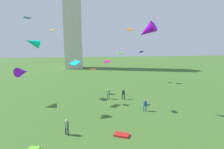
{
  "coord_description": "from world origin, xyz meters",
  "views": [
    {
      "loc": [
        -0.94,
        -9.36,
        9.48
      ],
      "look_at": [
        2.89,
        16.79,
        4.74
      ],
      "focal_mm": 27.2,
      "sensor_mm": 36.0,
      "label": 1
    }
  ],
  "objects_px": {
    "person_3": "(145,105)",
    "kite_flying_3": "(141,52)",
    "kite_flying_9": "(75,63)",
    "kite_bundle_0": "(122,135)",
    "kite_flying_0": "(52,30)",
    "kite_flying_5": "(129,29)",
    "person_2": "(108,93)",
    "kite_flying_10": "(22,72)",
    "monument_obelisk": "(72,2)",
    "kite_flying_1": "(33,42)",
    "kite_flying_6": "(120,53)",
    "person_1": "(67,126)",
    "kite_flying_8": "(147,31)",
    "kite_flying_4": "(27,18)",
    "kite_flying_7": "(93,69)",
    "person_0": "(123,94)",
    "kite_flying_2": "(107,61)"
  },
  "relations": [
    {
      "from": "kite_flying_2",
      "to": "kite_flying_5",
      "type": "bearing_deg",
      "value": -177.08
    },
    {
      "from": "person_3",
      "to": "kite_flying_3",
      "type": "bearing_deg",
      "value": -121.7
    },
    {
      "from": "kite_flying_6",
      "to": "kite_flying_10",
      "type": "bearing_deg",
      "value": -112.62
    },
    {
      "from": "kite_flying_0",
      "to": "kite_flying_9",
      "type": "relative_size",
      "value": 0.68
    },
    {
      "from": "monument_obelisk",
      "to": "kite_flying_1",
      "type": "xyz_separation_m",
      "value": [
        -1.73,
        -45.75,
        -15.54
      ]
    },
    {
      "from": "person_3",
      "to": "kite_flying_1",
      "type": "xyz_separation_m",
      "value": [
        -14.92,
        1.33,
        8.75
      ]
    },
    {
      "from": "kite_flying_0",
      "to": "kite_flying_1",
      "type": "height_order",
      "value": "kite_flying_0"
    },
    {
      "from": "kite_flying_0",
      "to": "kite_bundle_0",
      "type": "xyz_separation_m",
      "value": [
        9.85,
        -18.43,
        -12.0
      ]
    },
    {
      "from": "person_3",
      "to": "kite_flying_8",
      "type": "bearing_deg",
      "value": 38.68
    },
    {
      "from": "person_1",
      "to": "monument_obelisk",
      "type": "bearing_deg",
      "value": 139.84
    },
    {
      "from": "kite_flying_1",
      "to": "kite_flying_4",
      "type": "distance_m",
      "value": 10.15
    },
    {
      "from": "kite_flying_5",
      "to": "kite_flying_3",
      "type": "bearing_deg",
      "value": 34.33
    },
    {
      "from": "kite_flying_10",
      "to": "kite_flying_0",
      "type": "bearing_deg",
      "value": -98.21
    },
    {
      "from": "kite_flying_7",
      "to": "kite_flying_10",
      "type": "height_order",
      "value": "kite_flying_10"
    },
    {
      "from": "monument_obelisk",
      "to": "kite_flying_10",
      "type": "xyz_separation_m",
      "value": [
        -4.92,
        -41.31,
        -20.05
      ]
    },
    {
      "from": "kite_flying_10",
      "to": "kite_bundle_0",
      "type": "distance_m",
      "value": 18.65
    },
    {
      "from": "kite_flying_8",
      "to": "kite_flying_9",
      "type": "bearing_deg",
      "value": -72.71
    },
    {
      "from": "kite_flying_8",
      "to": "kite_flying_6",
      "type": "bearing_deg",
      "value": -73.49
    },
    {
      "from": "kite_flying_6",
      "to": "kite_flying_9",
      "type": "relative_size",
      "value": 0.6
    },
    {
      "from": "person_3",
      "to": "kite_flying_10",
      "type": "xyz_separation_m",
      "value": [
        -18.11,
        5.77,
        4.23
      ]
    },
    {
      "from": "kite_flying_5",
      "to": "person_0",
      "type": "bearing_deg",
      "value": -67.04
    },
    {
      "from": "person_1",
      "to": "kite_flying_8",
      "type": "xyz_separation_m",
      "value": [
        10.16,
        4.81,
        10.23
      ]
    },
    {
      "from": "kite_flying_7",
      "to": "kite_flying_1",
      "type": "bearing_deg",
      "value": 52.25
    },
    {
      "from": "monument_obelisk",
      "to": "kite_flying_0",
      "type": "relative_size",
      "value": 39.54
    },
    {
      "from": "person_0",
      "to": "kite_flying_10",
      "type": "xyz_separation_m",
      "value": [
        -16.17,
        0.13,
        4.17
      ]
    },
    {
      "from": "kite_flying_6",
      "to": "kite_flying_8",
      "type": "height_order",
      "value": "kite_flying_8"
    },
    {
      "from": "person_2",
      "to": "kite_flying_5",
      "type": "bearing_deg",
      "value": -71.55
    },
    {
      "from": "kite_flying_9",
      "to": "person_0",
      "type": "bearing_deg",
      "value": 131.48
    },
    {
      "from": "kite_flying_9",
      "to": "kite_bundle_0",
      "type": "xyz_separation_m",
      "value": [
        5.25,
        -10.58,
        -6.53
      ]
    },
    {
      "from": "person_3",
      "to": "kite_flying_3",
      "type": "distance_m",
      "value": 20.47
    },
    {
      "from": "kite_flying_0",
      "to": "kite_flying_2",
      "type": "xyz_separation_m",
      "value": [
        9.52,
        -8.15,
        -5.3
      ]
    },
    {
      "from": "person_2",
      "to": "kite_flying_10",
      "type": "height_order",
      "value": "kite_flying_10"
    },
    {
      "from": "person_3",
      "to": "kite_flying_4",
      "type": "relative_size",
      "value": 0.83
    },
    {
      "from": "person_2",
      "to": "kite_flying_6",
      "type": "relative_size",
      "value": 1.58
    },
    {
      "from": "person_2",
      "to": "kite_flying_2",
      "type": "distance_m",
      "value": 6.14
    },
    {
      "from": "kite_flying_0",
      "to": "kite_flying_8",
      "type": "distance_m",
      "value": 19.08
    },
    {
      "from": "person_1",
      "to": "kite_flying_6",
      "type": "xyz_separation_m",
      "value": [
        6.88,
        6.47,
        7.26
      ]
    },
    {
      "from": "kite_flying_7",
      "to": "kite_flying_9",
      "type": "xyz_separation_m",
      "value": [
        -2.71,
        0.16,
        1.06
      ]
    },
    {
      "from": "kite_flying_3",
      "to": "kite_flying_4",
      "type": "xyz_separation_m",
      "value": [
        -23.37,
        -8.62,
        6.32
      ]
    },
    {
      "from": "kite_flying_8",
      "to": "kite_flying_1",
      "type": "bearing_deg",
      "value": -52.85
    },
    {
      "from": "kite_flying_0",
      "to": "kite_bundle_0",
      "type": "height_order",
      "value": "kite_flying_0"
    },
    {
      "from": "person_1",
      "to": "kite_flying_10",
      "type": "relative_size",
      "value": 0.68
    },
    {
      "from": "kite_flying_5",
      "to": "kite_bundle_0",
      "type": "bearing_deg",
      "value": -64.98
    },
    {
      "from": "kite_flying_0",
      "to": "kite_flying_5",
      "type": "bearing_deg",
      "value": -119.83
    },
    {
      "from": "person_3",
      "to": "kite_bundle_0",
      "type": "relative_size",
      "value": 1.07
    },
    {
      "from": "kite_flying_7",
      "to": "kite_flying_10",
      "type": "xyz_separation_m",
      "value": [
        -10.92,
        1.44,
        -0.39
      ]
    },
    {
      "from": "kite_flying_8",
      "to": "kite_flying_0",
      "type": "bearing_deg",
      "value": -88.04
    },
    {
      "from": "kite_flying_8",
      "to": "person_0",
      "type": "bearing_deg",
      "value": -120.07
    },
    {
      "from": "kite_flying_1",
      "to": "kite_flying_2",
      "type": "relative_size",
      "value": 1.76
    },
    {
      "from": "monument_obelisk",
      "to": "kite_flying_3",
      "type": "height_order",
      "value": "monument_obelisk"
    }
  ]
}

